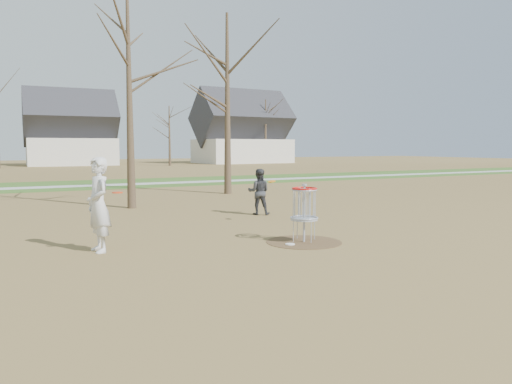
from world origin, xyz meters
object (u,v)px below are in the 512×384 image
at_px(player_standing, 98,205).
at_px(player_throwing, 259,192).
at_px(disc_grounded, 290,244).
at_px(disc_golf_basket, 304,204).

bearing_deg(player_standing, player_throwing, 112.87).
relative_size(player_throwing, disc_grounded, 6.97).
xyz_separation_m(player_throwing, disc_golf_basket, (-1.32, -4.75, 0.15)).
relative_size(player_standing, disc_golf_basket, 1.52).
distance_m(player_standing, disc_golf_basket, 4.66).
bearing_deg(player_standing, disc_grounded, 63.47).
distance_m(player_standing, player_throwing, 6.85).
distance_m(disc_grounded, disc_golf_basket, 1.02).
bearing_deg(disc_grounded, disc_golf_basket, 16.47).
bearing_deg(disc_golf_basket, player_throwing, 74.47).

